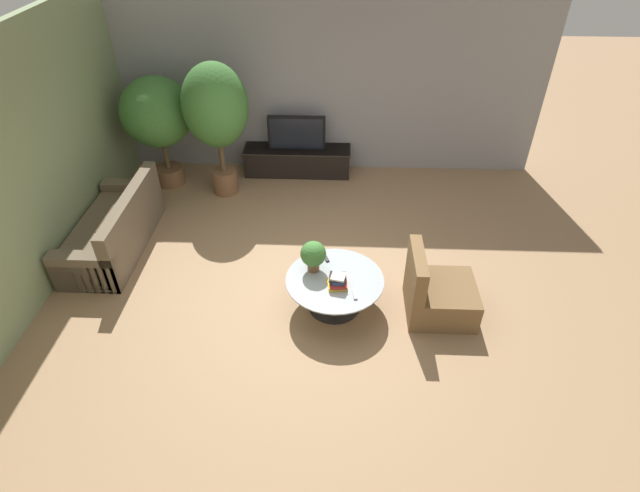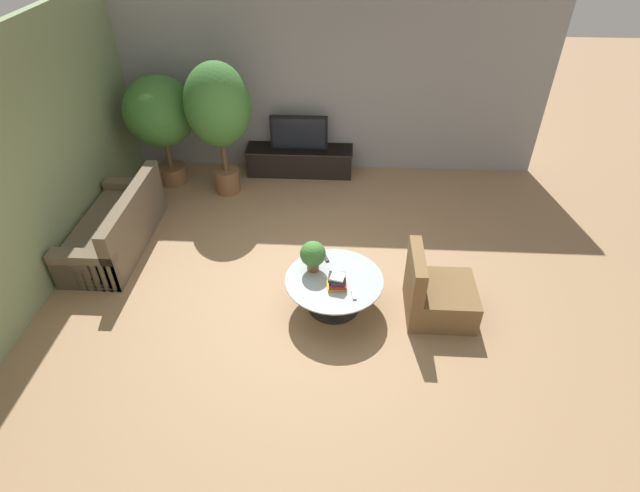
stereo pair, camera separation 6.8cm
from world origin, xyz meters
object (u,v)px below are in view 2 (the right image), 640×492
at_px(television, 299,133).
at_px(couch_by_wall, 117,229).
at_px(potted_palm_tall, 160,114).
at_px(coffee_table, 334,287).
at_px(potted_plant_tabletop, 313,255).
at_px(armchair_wicker, 436,295).
at_px(potted_palm_corner, 218,109).
at_px(media_console, 300,160).

distance_m(television, couch_by_wall, 3.28).
relative_size(television, potted_palm_tall, 0.53).
bearing_deg(coffee_table, potted_plant_tabletop, 148.52).
height_order(armchair_wicker, potted_plant_tabletop, armchair_wicker).
distance_m(coffee_table, couch_by_wall, 3.25).
relative_size(armchair_wicker, potted_plant_tabletop, 2.17).
xyz_separation_m(television, potted_palm_tall, (-2.13, -0.43, 0.45)).
bearing_deg(coffee_table, armchair_wicker, -1.55).
bearing_deg(potted_palm_corner, media_console, 30.69).
distance_m(television, potted_plant_tabletop, 3.17).
bearing_deg(armchair_wicker, potted_palm_corner, 48.93).
distance_m(television, coffee_table, 3.40).
height_order(television, potted_palm_tall, potted_palm_tall).
height_order(media_console, potted_palm_tall, potted_palm_tall).
bearing_deg(armchair_wicker, potted_plant_tabletop, 82.56).
distance_m(media_console, potted_plant_tabletop, 3.20).
xyz_separation_m(coffee_table, couch_by_wall, (-3.07, 1.07, -0.03)).
distance_m(potted_palm_corner, potted_plant_tabletop, 3.02).
relative_size(coffee_table, potted_palm_corner, 0.55).
bearing_deg(couch_by_wall, media_console, 133.34).
xyz_separation_m(media_console, coffee_table, (0.70, -3.30, 0.07)).
bearing_deg(television, armchair_wicker, -60.11).
bearing_deg(armchair_wicker, television, 29.89).
height_order(media_console, potted_palm_corner, potted_palm_corner).
xyz_separation_m(coffee_table, potted_palm_tall, (-2.84, 2.87, 0.89)).
xyz_separation_m(potted_palm_tall, potted_palm_corner, (1.00, -0.25, 0.21)).
xyz_separation_m(couch_by_wall, potted_palm_tall, (0.23, 1.80, 0.92)).
bearing_deg(potted_plant_tabletop, television, 98.03).
distance_m(coffee_table, potted_palm_corner, 3.39).
distance_m(coffee_table, potted_plant_tabletop, 0.47).
bearing_deg(coffee_table, potted_palm_tall, 134.62).
xyz_separation_m(potted_palm_tall, potted_plant_tabletop, (2.57, -2.71, -0.54)).
bearing_deg(media_console, potted_palm_corner, -149.31).
relative_size(armchair_wicker, potted_palm_corner, 0.41).
distance_m(couch_by_wall, potted_palm_tall, 2.04).
relative_size(potted_palm_tall, potted_palm_corner, 0.85).
bearing_deg(potted_plant_tabletop, media_console, 98.02).
height_order(couch_by_wall, potted_palm_corner, potted_palm_corner).
distance_m(television, potted_palm_corner, 1.48).
height_order(potted_palm_tall, potted_plant_tabletop, potted_palm_tall).
distance_m(armchair_wicker, potted_plant_tabletop, 1.54).
xyz_separation_m(couch_by_wall, armchair_wicker, (4.28, -1.10, -0.01)).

